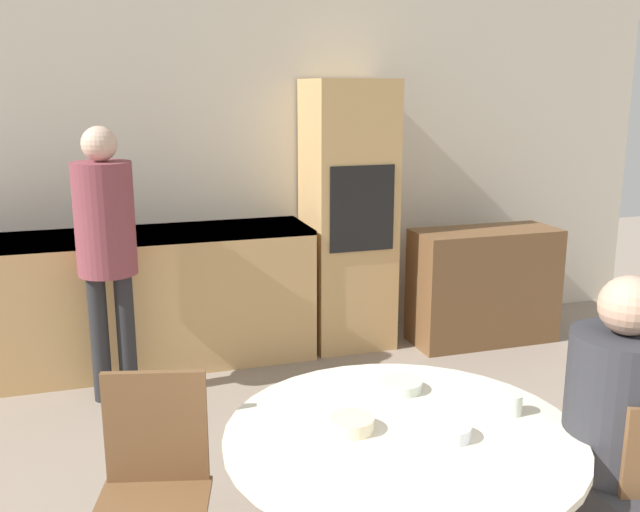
# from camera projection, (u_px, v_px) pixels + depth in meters

# --- Properties ---
(wall_back) EXTENTS (6.71, 0.05, 2.60)m
(wall_back) POSITION_uv_depth(u_px,v_px,m) (248.00, 169.00, 5.26)
(wall_back) COLOR silver
(wall_back) RESTS_ON ground_plane
(kitchen_counter) EXTENTS (2.84, 0.60, 0.94)m
(kitchen_counter) POSITION_uv_depth(u_px,v_px,m) (104.00, 301.00, 4.81)
(kitchen_counter) COLOR tan
(kitchen_counter) RESTS_ON ground_plane
(oven_unit) EXTENTS (0.59, 0.59, 1.95)m
(oven_unit) POSITION_uv_depth(u_px,v_px,m) (348.00, 215.00, 5.22)
(oven_unit) COLOR tan
(oven_unit) RESTS_ON ground_plane
(sideboard) EXTENTS (1.09, 0.45, 0.86)m
(sideboard) POSITION_uv_depth(u_px,v_px,m) (483.00, 286.00, 5.37)
(sideboard) COLOR brown
(sideboard) RESTS_ON ground_plane
(dining_table) EXTENTS (1.26, 1.26, 0.72)m
(dining_table) POSITION_uv_depth(u_px,v_px,m) (401.00, 488.00, 2.55)
(dining_table) COLOR brown
(dining_table) RESTS_ON ground_plane
(chair_far_left) EXTENTS (0.49, 0.49, 0.89)m
(chair_far_left) POSITION_uv_depth(u_px,v_px,m) (154.00, 482.00, 2.58)
(chair_far_left) COLOR brown
(chair_far_left) RESTS_ON ground_plane
(person_seated) EXTENTS (0.37, 0.44, 1.28)m
(person_seated) POSITION_uv_depth(u_px,v_px,m) (621.00, 428.00, 2.49)
(person_seated) COLOR #262628
(person_seated) RESTS_ON ground_plane
(person_standing) EXTENTS (0.35, 0.35, 1.68)m
(person_standing) POSITION_uv_depth(u_px,v_px,m) (106.00, 235.00, 4.21)
(person_standing) COLOR #262628
(person_standing) RESTS_ON ground_plane
(cup) EXTENTS (0.07, 0.07, 0.08)m
(cup) POSITION_uv_depth(u_px,v_px,m) (512.00, 404.00, 2.63)
(cup) COLOR silver
(cup) RESTS_ON dining_table
(bowl_near) EXTENTS (0.15, 0.15, 0.05)m
(bowl_near) POSITION_uv_depth(u_px,v_px,m) (450.00, 432.00, 2.45)
(bowl_near) COLOR silver
(bowl_near) RESTS_ON dining_table
(bowl_centre) EXTENTS (0.16, 0.16, 0.05)m
(bowl_centre) POSITION_uv_depth(u_px,v_px,m) (351.00, 424.00, 2.51)
(bowl_centre) COLOR beige
(bowl_centre) RESTS_ON dining_table
(bowl_far) EXTENTS (0.17, 0.17, 0.04)m
(bowl_far) POSITION_uv_depth(u_px,v_px,m) (401.00, 386.00, 2.84)
(bowl_far) COLOR silver
(bowl_far) RESTS_ON dining_table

